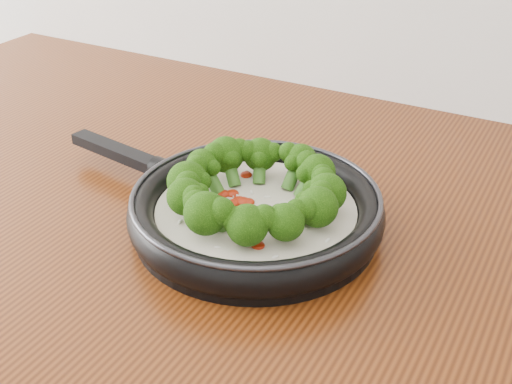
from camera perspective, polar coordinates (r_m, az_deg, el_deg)
The scene contains 1 object.
skillet at distance 0.75m, azimuth -0.19°, elevation -1.15°, with size 0.47×0.33×0.08m.
Camera 1 is at (0.30, 0.49, 1.32)m, focal length 46.83 mm.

